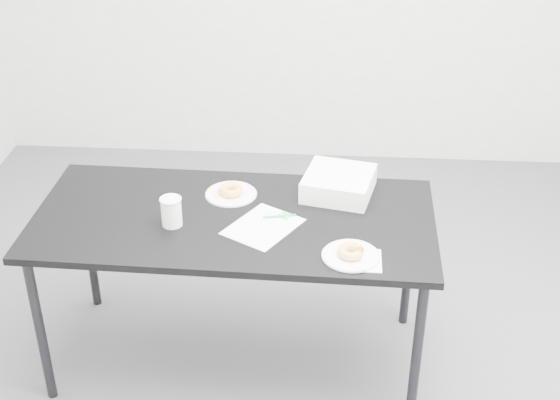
# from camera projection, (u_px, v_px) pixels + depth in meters

# --- Properties ---
(floor) EXTENTS (4.00, 4.00, 0.00)m
(floor) POSITION_uv_depth(u_px,v_px,m) (268.00, 339.00, 3.80)
(floor) COLOR #4A4A4F
(floor) RESTS_ON ground
(table) EXTENTS (1.72, 0.84, 0.78)m
(table) POSITION_uv_depth(u_px,v_px,m) (234.00, 228.00, 3.33)
(table) COLOR black
(table) RESTS_ON floor
(scorecard) EXTENTS (0.36, 0.38, 0.00)m
(scorecard) POSITION_uv_depth(u_px,v_px,m) (263.00, 227.00, 3.23)
(scorecard) COLOR white
(scorecard) RESTS_ON table
(logo_patch) EXTENTS (0.07, 0.07, 0.00)m
(logo_patch) POSITION_uv_depth(u_px,v_px,m) (284.00, 216.00, 3.30)
(logo_patch) COLOR green
(logo_patch) RESTS_ON scorecard
(pen) EXTENTS (0.14, 0.04, 0.01)m
(pen) POSITION_uv_depth(u_px,v_px,m) (279.00, 216.00, 3.29)
(pen) COLOR #0E9A87
(pen) RESTS_ON scorecard
(napkin) EXTENTS (0.16, 0.16, 0.00)m
(napkin) POSITION_uv_depth(u_px,v_px,m) (361.00, 260.00, 3.02)
(napkin) COLOR white
(napkin) RESTS_ON table
(plate_near) EXTENTS (0.23, 0.23, 0.01)m
(plate_near) POSITION_uv_depth(u_px,v_px,m) (351.00, 256.00, 3.04)
(plate_near) COLOR white
(plate_near) RESTS_ON napkin
(donut_near) EXTENTS (0.12, 0.12, 0.04)m
(donut_near) POSITION_uv_depth(u_px,v_px,m) (351.00, 251.00, 3.03)
(donut_near) COLOR gold
(donut_near) RESTS_ON plate_near
(plate_far) EXTENTS (0.23, 0.23, 0.01)m
(plate_far) POSITION_uv_depth(u_px,v_px,m) (231.00, 194.00, 3.46)
(plate_far) COLOR white
(plate_far) RESTS_ON table
(donut_far) EXTENTS (0.12, 0.12, 0.04)m
(donut_far) POSITION_uv_depth(u_px,v_px,m) (231.00, 190.00, 3.45)
(donut_far) COLOR gold
(donut_far) RESTS_ON plate_far
(coffee_cup) EXTENTS (0.08, 0.08, 0.13)m
(coffee_cup) POSITION_uv_depth(u_px,v_px,m) (171.00, 212.00, 3.21)
(coffee_cup) COLOR white
(coffee_cup) RESTS_ON table
(cup_lid) EXTENTS (0.08, 0.08, 0.01)m
(cup_lid) POSITION_uv_depth(u_px,v_px,m) (222.00, 194.00, 3.46)
(cup_lid) COLOR silver
(cup_lid) RESTS_ON table
(bakery_box) EXTENTS (0.35, 0.35, 0.10)m
(bakery_box) POSITION_uv_depth(u_px,v_px,m) (339.00, 183.00, 3.45)
(bakery_box) COLOR white
(bakery_box) RESTS_ON table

